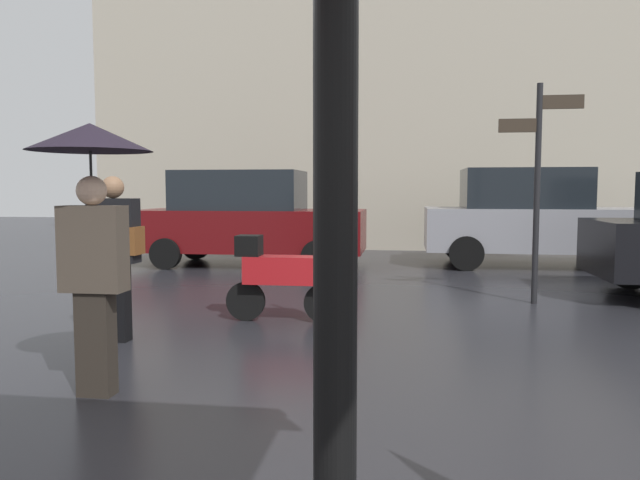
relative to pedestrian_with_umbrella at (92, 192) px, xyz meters
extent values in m
cylinder|color=black|center=(2.14, -2.94, -0.14)|extent=(0.09, 0.09, 2.77)
cube|color=#2A241E|center=(0.00, 0.00, -1.13)|extent=(0.26, 0.16, 0.79)
cube|color=#473D33|center=(0.00, 0.00, -0.42)|extent=(0.47, 0.21, 0.64)
sphere|color=beige|center=(0.00, 0.00, 0.01)|extent=(0.22, 0.22, 0.22)
cylinder|color=black|center=(0.00, 0.00, 0.15)|extent=(0.02, 0.02, 0.30)
cone|color=black|center=(0.00, 0.00, 0.40)|extent=(0.89, 0.89, 0.20)
cube|color=black|center=(-0.63, 1.57, -1.12)|extent=(0.26, 0.17, 0.80)
cube|color=black|center=(-0.63, 1.57, -0.40)|extent=(0.48, 0.22, 0.65)
sphere|color=#936B4C|center=(-0.63, 1.57, 0.04)|extent=(0.22, 0.22, 0.22)
cube|color=brown|center=(-0.41, 1.57, -0.49)|extent=(0.12, 0.24, 0.28)
cylinder|color=black|center=(1.35, 2.72, -1.29)|extent=(0.46, 0.09, 0.46)
cylinder|color=black|center=(0.42, 2.72, -1.29)|extent=(0.46, 0.09, 0.46)
cube|color=red|center=(0.89, 2.72, -0.91)|extent=(0.93, 0.32, 0.32)
cube|color=black|center=(0.47, 2.72, -0.63)|extent=(0.28, 0.28, 0.24)
cylinder|color=black|center=(1.31, 2.72, -0.56)|extent=(0.06, 0.06, 0.55)
cube|color=gray|center=(4.83, 8.55, -0.77)|extent=(4.29, 1.78, 0.85)
cube|color=black|center=(4.62, 8.55, 0.05)|extent=(2.36, 1.64, 0.79)
cylinder|color=black|center=(6.23, 9.44, -1.19)|extent=(0.66, 0.18, 0.66)
cylinder|color=black|center=(6.23, 7.66, -1.19)|extent=(0.66, 0.18, 0.66)
cylinder|color=black|center=(3.44, 9.44, -1.19)|extent=(0.66, 0.18, 0.66)
cylinder|color=black|center=(3.44, 7.66, -1.19)|extent=(0.66, 0.18, 0.66)
cylinder|color=black|center=(5.75, 5.79, -1.20)|extent=(0.65, 0.18, 0.65)
cube|color=#590C0F|center=(-0.84, 7.90, -0.80)|extent=(4.59, 1.73, 0.83)
cube|color=black|center=(-1.07, 7.90, 0.01)|extent=(2.53, 1.59, 0.79)
cylinder|color=black|center=(0.65, 8.76, -1.22)|extent=(0.61, 0.18, 0.61)
cylinder|color=black|center=(0.65, 7.03, -1.22)|extent=(0.61, 0.18, 0.61)
cylinder|color=black|center=(-2.33, 8.76, -1.22)|extent=(0.61, 0.18, 0.61)
cylinder|color=black|center=(-2.33, 7.03, -1.22)|extent=(0.61, 0.18, 0.61)
cylinder|color=black|center=(4.02, 4.31, -0.05)|extent=(0.08, 0.08, 2.95)
cube|color=#33281E|center=(4.30, 4.31, 1.17)|extent=(0.56, 0.04, 0.18)
cube|color=#33281E|center=(3.76, 4.31, 0.87)|extent=(0.52, 0.04, 0.18)
cube|color=#B2A893|center=(1.75, 12.85, 4.56)|extent=(15.56, 2.91, 12.18)
camera|label=1|loc=(2.28, -4.20, 0.01)|focal=34.21mm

